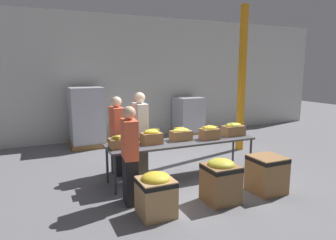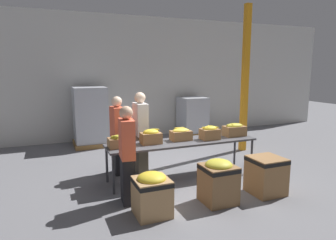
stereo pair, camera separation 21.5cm
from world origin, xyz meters
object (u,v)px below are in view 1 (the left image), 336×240
Objects in this scene: volunteer_2 at (140,133)px; banana_box_0 at (121,141)px; banana_box_2 at (181,134)px; pallet_stack_0 at (87,117)px; banana_box_3 at (210,132)px; donation_bin_2 at (267,173)px; pallet_stack_1 at (189,117)px; banana_box_1 at (152,136)px; volunteer_0 at (117,136)px; donation_bin_0 at (156,193)px; banana_box_4 at (233,129)px; donation_bin_1 at (221,179)px; sorting_table at (183,143)px; support_pillar at (242,79)px; volunteer_1 at (130,156)px.

banana_box_0 is at bearing -41.51° from volunteer_2.
banana_box_0 is 1.06× the size of banana_box_2.
volunteer_2 is 1.02× the size of pallet_stack_0.
volunteer_2 reaches higher than banana_box_2.
donation_bin_2 is at bearing -69.19° from banana_box_3.
banana_box_0 is 0.34× the size of pallet_stack_1.
volunteer_0 is at bearing 126.62° from banana_box_1.
banana_box_3 reaches higher than donation_bin_0.
banana_box_4 is (1.29, -0.08, 0.02)m from banana_box_2.
pallet_stack_0 is (-0.27, 4.83, 0.50)m from donation_bin_0.
banana_box_1 is 0.95× the size of banana_box_2.
donation_bin_1 is (1.39, -1.34, -0.51)m from banana_box_0.
volunteer_2 reaches higher than donation_bin_0.
sorting_table is 0.80× the size of support_pillar.
support_pillar is (2.45, 2.68, 1.59)m from donation_bin_1.
donation_bin_0 is 4.87m from pallet_stack_0.
banana_box_2 is 0.32× the size of pallet_stack_1.
donation_bin_2 is (1.09, -1.43, -0.55)m from banana_box_2.
banana_box_0 is 0.94× the size of banana_box_4.
donation_bin_2 is at bearing -28.93° from banana_box_0.
banana_box_3 is at bearing 35.69° from donation_bin_0.
banana_box_1 is 1.58m from donation_bin_0.
banana_box_3 is 0.24× the size of volunteer_1.
volunteer_2 is (0.67, 1.42, 0.05)m from volunteer_1.
volunteer_1 is 2.58m from donation_bin_2.
banana_box_3 is at bearing -15.24° from banana_box_2.
donation_bin_2 is at bearing -97.21° from volunteer_1.
banana_box_0 is at bearing -88.58° from pallet_stack_0.
pallet_stack_1 is at bearing 77.90° from banana_box_4.
donation_bin_1 is at bearing -61.93° from banana_box_1.
donation_bin_2 is at bearing 0.00° from donation_bin_0.
donation_bin_1 is (-0.55, -1.26, -0.54)m from banana_box_3.
banana_box_0 is 0.25× the size of volunteer_2.
support_pillar is at bearing 36.24° from donation_bin_0.
donation_bin_1 is 5.08m from pallet_stack_0.
donation_bin_0 is at bearing 180.00° from donation_bin_2.
pallet_stack_1 is (2.75, 3.58, -0.29)m from banana_box_1.
volunteer_0 is (-1.81, 0.84, -0.09)m from banana_box_3.
banana_box_0 is at bearing 2.03° from volunteer_1.
banana_box_4 is 2.85m from donation_bin_0.
pallet_stack_1 is at bearing 101.03° from support_pillar.
banana_box_2 is 3.01m from support_pillar.
support_pillar reaches higher than banana_box_2.
sorting_table is at bearing 172.72° from banana_box_3.
banana_box_3 is 2.60m from support_pillar.
banana_box_2 is 0.89× the size of banana_box_4.
donation_bin_2 is (1.77, -1.39, -0.57)m from banana_box_1.
volunteer_2 is at bearing 47.46° from banana_box_0.
banana_box_1 is at bearing 3.94° from volunteer_2.
donation_bin_2 is (1.80, -2.01, -0.52)m from volunteer_2.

